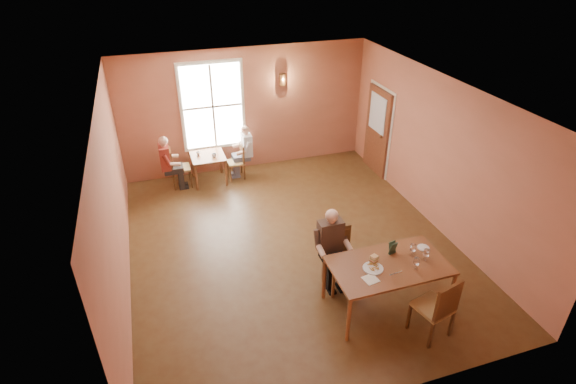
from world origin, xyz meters
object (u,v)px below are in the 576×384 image
object	(u,v)px
second_table	(209,169)
diner_white	(236,154)
diner_main	(342,255)
chair_diner_maroon	(181,167)
chair_diner_main	(341,261)
chair_diner_white	(235,161)
chair_empty	(433,306)
diner_maroon	(179,161)
main_table	(386,285)

from	to	relation	value
second_table	diner_white	distance (m)	0.73
diner_main	diner_white	bearing A→B (deg)	-79.53
diner_main	chair_diner_maroon	world-z (taller)	diner_main
chair_diner_main	diner_main	world-z (taller)	diner_main
chair_diner_maroon	chair_diner_white	bearing A→B (deg)	90.00
chair_empty	diner_maroon	size ratio (longest dim) A/B	0.84
diner_main	chair_diner_maroon	xyz separation A→B (m)	(-2.14, 4.40, -0.19)
diner_main	chair_diner_white	size ratio (longest dim) A/B	1.57
diner_main	chair_empty	world-z (taller)	diner_main
main_table	diner_white	size ratio (longest dim) A/B	1.46
diner_main	chair_empty	xyz separation A→B (m)	(0.87, -1.32, -0.14)
main_table	chair_diner_white	distance (m)	5.20
diner_white	diner_main	bearing A→B (deg)	-169.53
diner_main	chair_diner_maroon	size ratio (longest dim) A/B	1.40
chair_empty	diner_main	bearing A→B (deg)	109.18
diner_white	chair_diner_maroon	xyz separation A→B (m)	(-1.33, 0.00, -0.14)
chair_diner_white	diner_maroon	xyz separation A→B (m)	(-1.33, 0.00, 0.21)
diner_main	second_table	bearing A→B (deg)	-71.26
diner_maroon	chair_diner_main	bearing A→B (deg)	26.43
second_table	diner_main	bearing A→B (deg)	-71.26
diner_maroon	diner_main	bearing A→B (deg)	26.27
second_table	diner_maroon	size ratio (longest dim) A/B	0.60
main_table	second_table	world-z (taller)	main_table
chair_empty	diner_white	world-z (taller)	diner_white
main_table	chair_diner_white	size ratio (longest dim) A/B	2.10
chair_empty	main_table	bearing A→B (deg)	103.47
diner_main	chair_diner_white	distance (m)	4.49
diner_main	diner_maroon	bearing A→B (deg)	-63.73
diner_main	chair_diner_main	bearing A→B (deg)	-90.00
chair_empty	diner_white	bearing A→B (deg)	92.32
second_table	chair_diner_white	distance (m)	0.66
chair_diner_maroon	diner_maroon	xyz separation A→B (m)	(-0.03, 0.00, 0.16)
second_table	chair_diner_main	bearing A→B (deg)	-71.14
chair_diner_maroon	diner_main	bearing A→B (deg)	25.96
chair_diner_maroon	second_table	bearing A→B (deg)	90.00
chair_diner_main	diner_white	xyz separation A→B (m)	(-0.81, 4.37, 0.08)
main_table	diner_white	distance (m)	5.20
main_table	chair_diner_main	world-z (taller)	chair_diner_main
chair_diner_white	diner_white	size ratio (longest dim) A/B	0.69
main_table	second_table	distance (m)	5.41
chair_diner_main	diner_maroon	bearing A→B (deg)	-63.57
second_table	diner_maroon	xyz separation A→B (m)	(-0.68, 0.00, 0.30)
main_table	diner_white	xyz separation A→B (m)	(-1.31, 5.02, 0.20)
second_table	chair_diner_white	world-z (taller)	chair_diner_white
diner_main	second_table	xyz separation A→B (m)	(-1.49, 4.40, -0.33)
chair_diner_main	second_table	xyz separation A→B (m)	(-1.49, 4.37, -0.20)
chair_empty	diner_maroon	distance (m)	6.49
diner_maroon	diner_white	bearing A→B (deg)	90.00
main_table	chair_empty	size ratio (longest dim) A/B	1.68
chair_diner_white	diner_white	xyz separation A→B (m)	(0.03, 0.00, 0.19)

